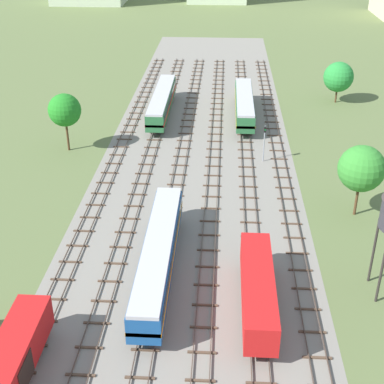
% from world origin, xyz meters
% --- Properties ---
extents(ground_plane, '(480.00, 480.00, 0.00)m').
position_xyz_m(ground_plane, '(0.00, 56.00, 0.00)').
color(ground_plane, '#5B6B3D').
extents(ballast_bed, '(27.59, 176.00, 0.01)m').
position_xyz_m(ballast_bed, '(0.00, 56.00, 0.00)').
color(ballast_bed, gray).
rests_on(ballast_bed, ground).
extents(track_far_left, '(2.40, 126.00, 0.29)m').
position_xyz_m(track_far_left, '(-11.79, 57.00, 0.14)').
color(track_far_left, '#47382D').
rests_on(track_far_left, ground).
extents(track_left, '(2.40, 126.00, 0.29)m').
position_xyz_m(track_left, '(-7.08, 57.00, 0.14)').
color(track_left, '#47382D').
rests_on(track_left, ground).
extents(track_centre_left, '(2.40, 126.00, 0.29)m').
position_xyz_m(track_centre_left, '(-2.36, 57.00, 0.14)').
color(track_centre_left, '#47382D').
rests_on(track_centre_left, ground).
extents(track_centre, '(2.40, 126.00, 0.29)m').
position_xyz_m(track_centre, '(2.36, 57.00, 0.14)').
color(track_centre, '#47382D').
rests_on(track_centre, ground).
extents(track_centre_right, '(2.40, 126.00, 0.29)m').
position_xyz_m(track_centre_right, '(7.08, 57.00, 0.14)').
color(track_centre_right, '#47382D').
rests_on(track_centre_right, ground).
extents(track_right, '(2.40, 126.00, 0.29)m').
position_xyz_m(track_right, '(11.79, 57.00, 0.14)').
color(track_right, '#47382D').
rests_on(track_right, ground).
extents(freight_boxcar_far_left_nearest, '(2.87, 14.00, 3.60)m').
position_xyz_m(freight_boxcar_far_left_nearest, '(-11.79, 20.37, 2.45)').
color(freight_boxcar_far_left_nearest, red).
rests_on(freight_boxcar_far_left_nearest, ground).
extents(freight_boxcar_centre_right_near, '(2.87, 14.00, 3.60)m').
position_xyz_m(freight_boxcar_centre_right_near, '(7.08, 31.20, 2.45)').
color(freight_boxcar_centre_right_near, red).
rests_on(freight_boxcar_centre_right_near, ground).
extents(passenger_coach_centre_left_mid, '(2.96, 22.00, 3.80)m').
position_xyz_m(passenger_coach_centre_left_mid, '(-2.36, 35.93, 2.61)').
color(passenger_coach_centre_left_mid, '#194C8C').
rests_on(passenger_coach_centre_left_mid, ground).
extents(diesel_railcar_centre_right_midfar, '(2.96, 20.50, 3.80)m').
position_xyz_m(diesel_railcar_centre_right_midfar, '(7.08, 81.22, 2.60)').
color(diesel_railcar_centre_right_midfar, '#286638').
rests_on(diesel_railcar_centre_right_midfar, ground).
extents(passenger_coach_left_far, '(2.96, 22.00, 3.80)m').
position_xyz_m(passenger_coach_left_far, '(-7.08, 81.84, 2.61)').
color(passenger_coach_left_far, '#286638').
rests_on(passenger_coach_left_far, ground).
extents(signal_post_nearest, '(0.28, 0.47, 5.41)m').
position_xyz_m(signal_post_nearest, '(9.44, 63.69, 3.44)').
color(signal_post_nearest, gray).
rests_on(signal_post_nearest, ground).
extents(lineside_tree_1, '(5.41, 5.41, 8.74)m').
position_xyz_m(lineside_tree_1, '(19.50, 49.28, 6.02)').
color(lineside_tree_1, '#4C331E').
rests_on(lineside_tree_1, ground).
extents(lineside_tree_2, '(5.42, 5.42, 7.50)m').
position_xyz_m(lineside_tree_2, '(24.28, 90.80, 4.78)').
color(lineside_tree_2, '#4C331E').
rests_on(lineside_tree_2, ground).
extents(lineside_tree_3, '(4.79, 4.79, 8.67)m').
position_xyz_m(lineside_tree_3, '(-19.41, 66.03, 6.26)').
color(lineside_tree_3, '#4C331E').
rests_on(lineside_tree_3, ground).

